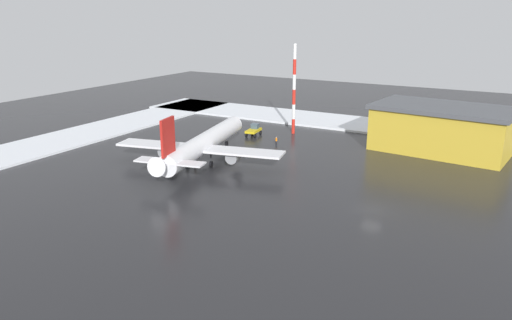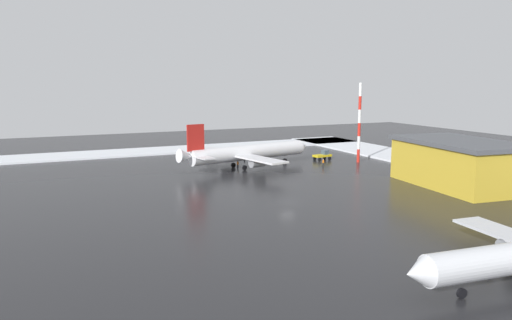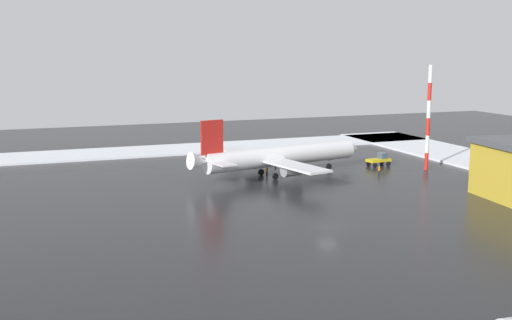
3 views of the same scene
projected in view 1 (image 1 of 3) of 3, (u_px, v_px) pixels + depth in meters
ground_plane at (372, 210)px, 67.57m from camera, size 240.00×240.00×0.00m
snow_bank_far at (440, 133)px, 109.20m from camera, size 152.00×16.00×0.45m
snow_bank_right at (42, 145)px, 99.13m from camera, size 14.00×116.00×0.45m
airplane_foreground_jet at (204, 143)px, 87.50m from camera, size 30.00×35.82×10.72m
pushback_tug at (254, 130)px, 107.63m from camera, size 2.83×4.85×2.50m
ground_crew_near_tug at (195, 160)px, 86.89m from camera, size 0.36×0.36×1.71m
ground_crew_beside_wing at (276, 140)px, 99.84m from camera, size 0.36×0.36×1.71m
antenna_mast at (294, 90)px, 107.16m from camera, size 0.70×0.70×19.33m
cargo_hangar at (442, 129)px, 94.63m from camera, size 26.48×17.63×8.80m
traffic_cone_near_nose at (179, 160)px, 89.24m from camera, size 0.36×0.36×0.55m
traffic_cone_mid_line at (202, 146)px, 98.64m from camera, size 0.36×0.36×0.55m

